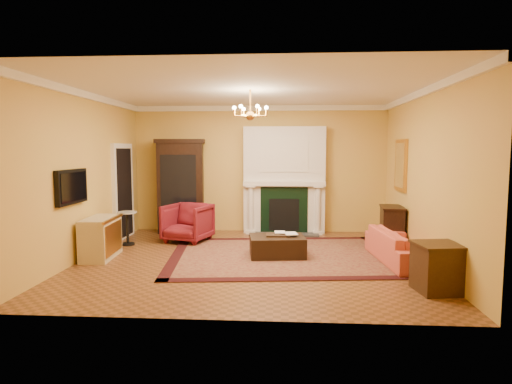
# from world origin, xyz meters

# --- Properties ---
(floor) EXTENTS (6.00, 5.50, 0.02)m
(floor) POSITION_xyz_m (0.00, 0.00, -0.01)
(floor) COLOR brown
(floor) RESTS_ON ground
(ceiling) EXTENTS (6.00, 5.50, 0.02)m
(ceiling) POSITION_xyz_m (0.00, 0.00, 3.01)
(ceiling) COLOR white
(ceiling) RESTS_ON wall_back
(wall_back) EXTENTS (6.00, 0.02, 3.00)m
(wall_back) POSITION_xyz_m (0.00, 2.76, 1.50)
(wall_back) COLOR gold
(wall_back) RESTS_ON floor
(wall_front) EXTENTS (6.00, 0.02, 3.00)m
(wall_front) POSITION_xyz_m (0.00, -2.76, 1.50)
(wall_front) COLOR gold
(wall_front) RESTS_ON floor
(wall_left) EXTENTS (0.02, 5.50, 3.00)m
(wall_left) POSITION_xyz_m (-3.01, 0.00, 1.50)
(wall_left) COLOR gold
(wall_left) RESTS_ON floor
(wall_right) EXTENTS (0.02, 5.50, 3.00)m
(wall_right) POSITION_xyz_m (3.01, 0.00, 1.50)
(wall_right) COLOR gold
(wall_right) RESTS_ON floor
(fireplace) EXTENTS (1.90, 0.70, 2.50)m
(fireplace) POSITION_xyz_m (0.60, 2.57, 1.19)
(fireplace) COLOR silver
(fireplace) RESTS_ON wall_back
(crown_molding) EXTENTS (6.00, 5.50, 0.12)m
(crown_molding) POSITION_xyz_m (0.00, 0.96, 2.94)
(crown_molding) COLOR white
(crown_molding) RESTS_ON ceiling
(doorway) EXTENTS (0.08, 1.05, 2.10)m
(doorway) POSITION_xyz_m (-2.95, 1.70, 1.05)
(doorway) COLOR silver
(doorway) RESTS_ON wall_left
(tv_panel) EXTENTS (0.09, 0.95, 0.58)m
(tv_panel) POSITION_xyz_m (-2.95, -0.60, 1.35)
(tv_panel) COLOR black
(tv_panel) RESTS_ON wall_left
(gilt_mirror) EXTENTS (0.06, 0.76, 1.05)m
(gilt_mirror) POSITION_xyz_m (2.97, 1.40, 1.65)
(gilt_mirror) COLOR gold
(gilt_mirror) RESTS_ON wall_right
(chandelier) EXTENTS (0.63, 0.55, 0.53)m
(chandelier) POSITION_xyz_m (-0.00, 0.00, 2.61)
(chandelier) COLOR #C28635
(chandelier) RESTS_ON ceiling
(oriental_rug) EXTENTS (4.47, 3.54, 0.02)m
(oriental_rug) POSITION_xyz_m (0.59, 0.31, 0.01)
(oriental_rug) COLOR #4C1013
(oriental_rug) RESTS_ON floor
(china_cabinet) EXTENTS (1.11, 0.61, 2.12)m
(china_cabinet) POSITION_xyz_m (-1.85, 2.49, 1.06)
(china_cabinet) COLOR black
(china_cabinet) RESTS_ON floor
(wingback_armchair) EXTENTS (1.07, 1.03, 0.89)m
(wingback_armchair) POSITION_xyz_m (-1.46, 1.43, 0.45)
(wingback_armchair) COLOR maroon
(wingback_armchair) RESTS_ON floor
(pedestal_table) EXTENTS (0.39, 0.39, 0.70)m
(pedestal_table) POSITION_xyz_m (-2.62, 1.01, 0.40)
(pedestal_table) COLOR black
(pedestal_table) RESTS_ON floor
(commode) EXTENTS (0.54, 1.03, 0.74)m
(commode) POSITION_xyz_m (-2.73, -0.04, 0.37)
(commode) COLOR #C3B08E
(commode) RESTS_ON floor
(coral_sofa) EXTENTS (0.72, 1.95, 0.75)m
(coral_sofa) POSITION_xyz_m (2.64, -0.01, 0.37)
(coral_sofa) COLOR #CE4D41
(coral_sofa) RESTS_ON floor
(end_table) EXTENTS (0.64, 0.64, 0.65)m
(end_table) POSITION_xyz_m (2.72, -1.57, 0.32)
(end_table) COLOR #311F0D
(end_table) RESTS_ON floor
(console_table) EXTENTS (0.49, 0.76, 0.80)m
(console_table) POSITION_xyz_m (2.78, 1.21, 0.40)
(console_table) COLOR black
(console_table) RESTS_ON floor
(leather_ottoman) EXTENTS (1.07, 0.83, 0.37)m
(leather_ottoman) POSITION_xyz_m (0.47, 0.24, 0.20)
(leather_ottoman) COLOR black
(leather_ottoman) RESTS_ON oriental_rug
(ottoman_tray) EXTENTS (0.45, 0.36, 0.03)m
(ottoman_tray) POSITION_xyz_m (0.49, 0.30, 0.40)
(ottoman_tray) COLOR black
(ottoman_tray) RESTS_ON leather_ottoman
(book_a) EXTENTS (0.20, 0.04, 0.26)m
(book_a) POSITION_xyz_m (0.43, 0.38, 0.54)
(book_a) COLOR gray
(book_a) RESTS_ON ottoman_tray
(book_b) EXTENTS (0.22, 0.06, 0.31)m
(book_b) POSITION_xyz_m (0.62, 0.26, 0.57)
(book_b) COLOR gray
(book_b) RESTS_ON ottoman_tray
(topiary_left) EXTENTS (0.15, 0.15, 0.42)m
(topiary_left) POSITION_xyz_m (-0.09, 2.53, 1.46)
(topiary_left) COLOR gray
(topiary_left) RESTS_ON fireplace
(topiary_right) EXTENTS (0.17, 0.17, 0.46)m
(topiary_right) POSITION_xyz_m (1.32, 2.53, 1.48)
(topiary_right) COLOR gray
(topiary_right) RESTS_ON fireplace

